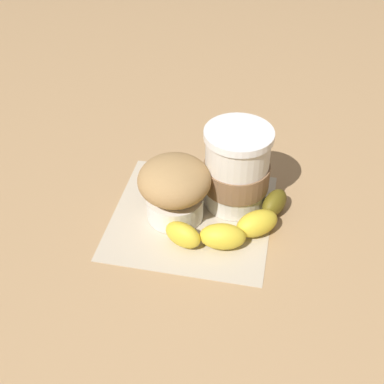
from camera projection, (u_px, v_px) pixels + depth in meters
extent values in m
plane|color=tan|center=(192.00, 216.00, 0.74)|extent=(3.00, 3.00, 0.00)
cube|color=beige|center=(192.00, 216.00, 0.74)|extent=(0.25, 0.25, 0.00)
cylinder|color=silver|center=(237.00, 171.00, 0.73)|extent=(0.09, 0.09, 0.11)
cylinder|color=white|center=(239.00, 135.00, 0.69)|extent=(0.09, 0.09, 0.01)
cylinder|color=#846042|center=(236.00, 175.00, 0.73)|extent=(0.09, 0.09, 0.04)
cylinder|color=white|center=(175.00, 206.00, 0.73)|extent=(0.08, 0.08, 0.03)
ellipsoid|color=#AD8451|center=(174.00, 180.00, 0.70)|extent=(0.10, 0.10, 0.06)
ellipsoid|color=yellow|center=(183.00, 235.00, 0.68)|extent=(0.04, 0.06, 0.03)
ellipsoid|color=yellow|center=(223.00, 236.00, 0.68)|extent=(0.05, 0.07, 0.03)
ellipsoid|color=yellow|center=(257.00, 224.00, 0.70)|extent=(0.07, 0.07, 0.03)
ellipsoid|color=brown|center=(274.00, 203.00, 0.73)|extent=(0.06, 0.04, 0.03)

